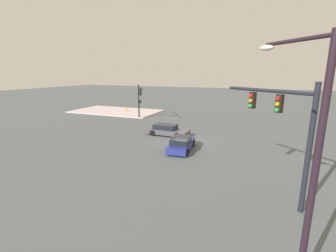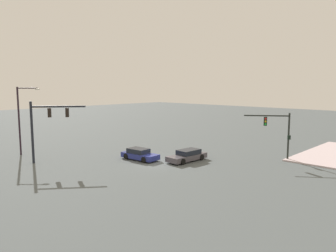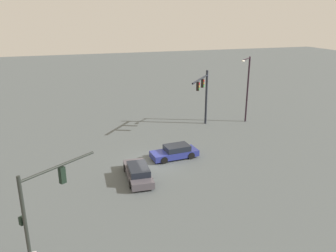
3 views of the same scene
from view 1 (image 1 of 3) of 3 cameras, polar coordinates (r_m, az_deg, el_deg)
ground_plane at (r=23.18m, az=4.17°, el=-4.11°), size 176.11×176.11×0.00m
sidewalk_corner at (r=42.71m, az=-12.57°, el=3.58°), size 15.20×8.52×0.15m
traffic_signal_near_corner at (r=34.22m, az=-7.00°, el=7.22°), size 2.87×4.21×5.10m
traffic_signal_opposite_side at (r=13.21m, az=27.13°, el=0.73°), size 4.37×3.66×6.40m
streetlamp_curved_arm at (r=7.78m, az=31.04°, el=-5.26°), size 1.94×2.16×7.85m
sedan_car_approaching at (r=20.89m, az=3.30°, el=-4.37°), size 2.09×4.40×1.21m
sedan_car_waiting_far at (r=25.69m, az=-0.23°, el=-1.05°), size 4.81×1.99×1.21m
fire_hydrant_on_curb at (r=41.76m, az=-10.27°, el=4.05°), size 0.33×0.22×0.71m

